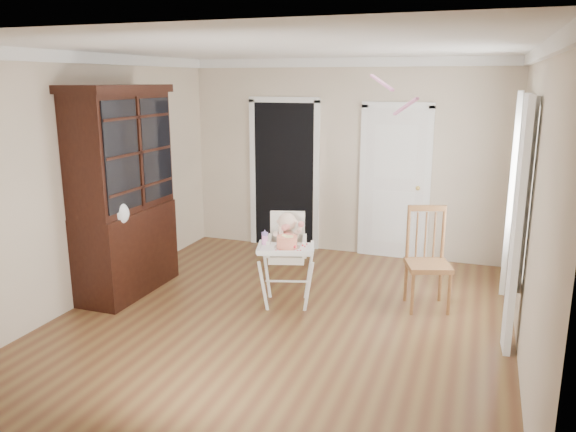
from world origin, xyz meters
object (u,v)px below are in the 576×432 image
(cake, at_px, (287,242))
(dining_chair, at_px, (428,262))
(sippy_cup, at_px, (265,238))
(china_cabinet, at_px, (123,192))
(high_chair, at_px, (287,249))

(cake, xyz_separation_m, dining_chair, (1.37, 0.66, -0.27))
(sippy_cup, height_order, china_cabinet, china_cabinet)
(high_chair, relative_size, cake, 3.76)
(high_chair, height_order, sippy_cup, high_chair)
(high_chair, distance_m, dining_chair, 1.52)
(sippy_cup, xyz_separation_m, dining_chair, (1.63, 0.62, -0.28))
(cake, height_order, sippy_cup, sippy_cup)
(cake, xyz_separation_m, china_cabinet, (-1.96, -0.02, 0.40))
(high_chair, xyz_separation_m, sippy_cup, (-0.18, -0.18, 0.15))
(cake, distance_m, dining_chair, 1.54)
(dining_chair, bearing_deg, cake, -172.57)
(china_cabinet, bearing_deg, high_chair, 7.21)
(high_chair, distance_m, sippy_cup, 0.30)
(cake, height_order, china_cabinet, china_cabinet)
(high_chair, distance_m, china_cabinet, 1.97)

